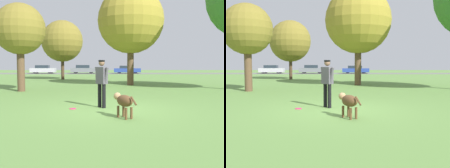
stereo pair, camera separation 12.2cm
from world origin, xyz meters
The scene contains 11 objects.
ground_plane centered at (0.00, 0.00, 0.00)m, with size 120.00×120.00×0.00m, color #608C42.
far_road_strip centered at (0.00, 34.33, 0.01)m, with size 120.00×6.00×0.01m.
person centered at (-0.34, 0.39, 0.98)m, with size 0.53×0.53×1.67m.
dog centered at (0.33, -1.37, 0.48)m, with size 0.65×0.98×0.69m.
frisbee centered at (-1.33, 0.12, 0.01)m, with size 0.23×0.23×0.02m.
tree_near_left centered at (-5.01, 5.98, 3.43)m, with size 2.82×2.82×4.88m.
tree_far_left centered at (-4.71, 17.50, 3.80)m, with size 4.09×4.09×5.85m.
tree_mid_center centered at (1.47, 10.27, 4.64)m, with size 4.75×4.75×7.03m.
parked_car_silver centered at (-10.93, 34.53, 0.67)m, with size 4.08×1.85×1.37m.
parked_car_grey centered at (-4.28, 34.42, 0.69)m, with size 4.26×2.00×1.40m.
parked_car_blue centered at (2.90, 34.52, 0.64)m, with size 4.41×1.86×1.29m.
Camera 2 is at (0.03, -8.72, 1.52)m, focal length 42.00 mm.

